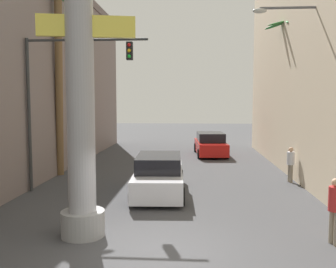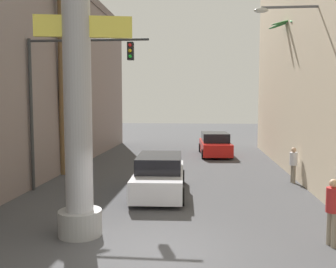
{
  "view_description": "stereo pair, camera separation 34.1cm",
  "coord_description": "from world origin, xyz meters",
  "px_view_note": "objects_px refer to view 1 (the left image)",
  "views": [
    {
      "loc": [
        0.93,
        -8.88,
        3.7
      ],
      "look_at": [
        0.0,
        4.69,
        2.51
      ],
      "focal_mm": 40.0,
      "sensor_mm": 36.0,
      "label": 1
    },
    {
      "loc": [
        1.27,
        -8.85,
        3.7
      ],
      "look_at": [
        0.0,
        4.69,
        2.51
      ],
      "focal_mm": 40.0,
      "sensor_mm": 36.0,
      "label": 2
    }
  ],
  "objects_px": {
    "neon_sign_pole": "(80,53)",
    "traffic_light_mast": "(63,85)",
    "street_lamp": "(306,80)",
    "car_far": "(210,144)",
    "car_lead": "(159,175)",
    "pedestrian_mid_right": "(291,162)",
    "palm_tree_mid_left": "(60,59)",
    "palm_tree_mid_right": "(289,79)",
    "pedestrian_by_sign": "(335,206)"
  },
  "relations": [
    {
      "from": "car_lead",
      "to": "pedestrian_by_sign",
      "type": "height_order",
      "value": "pedestrian_by_sign"
    },
    {
      "from": "neon_sign_pole",
      "to": "street_lamp",
      "type": "xyz_separation_m",
      "value": [
        7.45,
        5.42,
        -0.44
      ]
    },
    {
      "from": "neon_sign_pole",
      "to": "pedestrian_by_sign",
      "type": "distance_m",
      "value": 7.74
    },
    {
      "from": "traffic_light_mast",
      "to": "palm_tree_mid_left",
      "type": "relative_size",
      "value": 0.65
    },
    {
      "from": "neon_sign_pole",
      "to": "car_far",
      "type": "bearing_deg",
      "value": 75.23
    },
    {
      "from": "street_lamp",
      "to": "pedestrian_mid_right",
      "type": "relative_size",
      "value": 4.63
    },
    {
      "from": "car_lead",
      "to": "pedestrian_mid_right",
      "type": "bearing_deg",
      "value": 23.29
    },
    {
      "from": "street_lamp",
      "to": "palm_tree_mid_left",
      "type": "distance_m",
      "value": 11.41
    },
    {
      "from": "car_lead",
      "to": "car_far",
      "type": "bearing_deg",
      "value": 76.95
    },
    {
      "from": "neon_sign_pole",
      "to": "traffic_light_mast",
      "type": "relative_size",
      "value": 1.74
    },
    {
      "from": "traffic_light_mast",
      "to": "car_lead",
      "type": "relative_size",
      "value": 1.24
    },
    {
      "from": "car_lead",
      "to": "street_lamp",
      "type": "bearing_deg",
      "value": 5.21
    },
    {
      "from": "street_lamp",
      "to": "traffic_light_mast",
      "type": "height_order",
      "value": "street_lamp"
    },
    {
      "from": "traffic_light_mast",
      "to": "palm_tree_mid_right",
      "type": "relative_size",
      "value": 0.77
    },
    {
      "from": "street_lamp",
      "to": "palm_tree_mid_right",
      "type": "height_order",
      "value": "palm_tree_mid_right"
    },
    {
      "from": "palm_tree_mid_right",
      "to": "pedestrian_by_sign",
      "type": "xyz_separation_m",
      "value": [
        -1.47,
        -11.08,
        -3.86
      ]
    },
    {
      "from": "palm_tree_mid_left",
      "to": "traffic_light_mast",
      "type": "bearing_deg",
      "value": -68.1
    },
    {
      "from": "traffic_light_mast",
      "to": "street_lamp",
      "type": "bearing_deg",
      "value": 2.83
    },
    {
      "from": "neon_sign_pole",
      "to": "traffic_light_mast",
      "type": "height_order",
      "value": "neon_sign_pole"
    },
    {
      "from": "neon_sign_pole",
      "to": "traffic_light_mast",
      "type": "xyz_separation_m",
      "value": [
        -2.21,
        4.94,
        -0.62
      ]
    },
    {
      "from": "street_lamp",
      "to": "palm_tree_mid_right",
      "type": "relative_size",
      "value": 0.92
    },
    {
      "from": "pedestrian_by_sign",
      "to": "pedestrian_mid_right",
      "type": "bearing_deg",
      "value": 83.98
    },
    {
      "from": "car_far",
      "to": "pedestrian_mid_right",
      "type": "bearing_deg",
      "value": -68.96
    },
    {
      "from": "car_far",
      "to": "car_lead",
      "type": "bearing_deg",
      "value": -103.05
    },
    {
      "from": "car_lead",
      "to": "neon_sign_pole",
      "type": "bearing_deg",
      "value": -108.55
    },
    {
      "from": "neon_sign_pole",
      "to": "palm_tree_mid_left",
      "type": "relative_size",
      "value": 1.14
    },
    {
      "from": "car_far",
      "to": "street_lamp",
      "type": "bearing_deg",
      "value": -72.67
    },
    {
      "from": "car_far",
      "to": "pedestrian_mid_right",
      "type": "distance_m",
      "value": 9.1
    },
    {
      "from": "neon_sign_pole",
      "to": "street_lamp",
      "type": "height_order",
      "value": "neon_sign_pole"
    },
    {
      "from": "pedestrian_mid_right",
      "to": "palm_tree_mid_left",
      "type": "bearing_deg",
      "value": 175.61
    },
    {
      "from": "car_lead",
      "to": "car_far",
      "type": "distance_m",
      "value": 11.29
    },
    {
      "from": "car_lead",
      "to": "car_far",
      "type": "height_order",
      "value": "same"
    },
    {
      "from": "neon_sign_pole",
      "to": "palm_tree_mid_right",
      "type": "height_order",
      "value": "neon_sign_pole"
    },
    {
      "from": "neon_sign_pole",
      "to": "palm_tree_mid_left",
      "type": "height_order",
      "value": "neon_sign_pole"
    },
    {
      "from": "street_lamp",
      "to": "palm_tree_mid_right",
      "type": "bearing_deg",
      "value": 82.98
    },
    {
      "from": "traffic_light_mast",
      "to": "neon_sign_pole",
      "type": "bearing_deg",
      "value": -65.94
    },
    {
      "from": "palm_tree_mid_right",
      "to": "street_lamp",
      "type": "bearing_deg",
      "value": -97.02
    },
    {
      "from": "neon_sign_pole",
      "to": "palm_tree_mid_right",
      "type": "relative_size",
      "value": 1.33
    },
    {
      "from": "palm_tree_mid_right",
      "to": "palm_tree_mid_left",
      "type": "bearing_deg",
      "value": -167.12
    },
    {
      "from": "palm_tree_mid_left",
      "to": "pedestrian_by_sign",
      "type": "bearing_deg",
      "value": -39.55
    },
    {
      "from": "car_lead",
      "to": "palm_tree_mid_left",
      "type": "height_order",
      "value": "palm_tree_mid_left"
    },
    {
      "from": "neon_sign_pole",
      "to": "car_lead",
      "type": "xyz_separation_m",
      "value": [
        1.64,
        4.89,
        -4.23
      ]
    },
    {
      "from": "car_far",
      "to": "pedestrian_mid_right",
      "type": "xyz_separation_m",
      "value": [
        3.27,
        -8.49,
        0.21
      ]
    },
    {
      "from": "street_lamp",
      "to": "pedestrian_by_sign",
      "type": "relative_size",
      "value": 4.31
    },
    {
      "from": "palm_tree_mid_left",
      "to": "pedestrian_by_sign",
      "type": "height_order",
      "value": "palm_tree_mid_left"
    },
    {
      "from": "traffic_light_mast",
      "to": "car_far",
      "type": "relative_size",
      "value": 1.3
    },
    {
      "from": "car_far",
      "to": "pedestrian_by_sign",
      "type": "relative_size",
      "value": 2.76
    },
    {
      "from": "traffic_light_mast",
      "to": "pedestrian_mid_right",
      "type": "relative_size",
      "value": 3.84
    },
    {
      "from": "car_far",
      "to": "pedestrian_by_sign",
      "type": "height_order",
      "value": "pedestrian_by_sign"
    },
    {
      "from": "car_lead",
      "to": "pedestrian_by_sign",
      "type": "bearing_deg",
      "value": -45.28
    }
  ]
}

